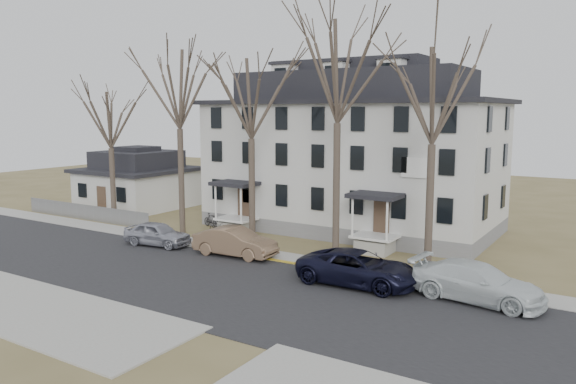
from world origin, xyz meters
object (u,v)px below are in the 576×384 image
Objects in this scene: bicycle_right at (211,221)px; small_house at (138,182)px; car_white at (477,283)px; tree_far_left at (179,83)px; car_tan at (235,243)px; car_navy at (359,269)px; tree_mid_right at (434,89)px; bicycle_left at (216,229)px; tree_bungalow at (110,116)px; tree_mid_left at (251,93)px; tree_center at (338,64)px; car_silver at (157,234)px; boarding_house at (352,154)px.

small_house is at bearing 85.18° from bicycle_right.
tree_far_left is at bearing 86.58° from car_white.
car_white is at bearing -94.54° from bicycle_right.
car_navy is at bearing -101.71° from car_tan.
tree_mid_right reaches higher than bicycle_left.
car_navy is 5.54m from car_white.
car_tan reaches higher than bicycle_left.
tree_bungalow reaches higher than bicycle_right.
tree_mid_left reaches higher than small_house.
bicycle_left is (-3.82, 1.00, -9.20)m from tree_mid_left.
car_silver is at bearing -161.81° from tree_center.
tree_center is 14.03m from car_white.
tree_mid_left is 1.00× the size of tree_mid_right.
small_house is 0.81× the size of tree_bungalow.
tree_far_left is 10.23m from bicycle_left.
tree_far_left is at bearing 0.00° from tree_bungalow.
tree_mid_left reaches higher than boarding_house.
car_navy is at bearing -99.83° from car_silver.
tree_far_left is 23.25m from car_white.
boarding_house is 10.39m from tree_center.
car_white is (8.93, -3.53, -10.23)m from tree_center.
tree_far_left is 10.21m from bicycle_right.
car_tan is (5.75, 0.56, 0.08)m from car_silver.
car_navy is at bearing -15.18° from tree_far_left.
tree_mid_left is at bearing 0.00° from tree_far_left.
car_tan is 14.02m from car_white.
bicycle_right is (-5.68, 2.71, -9.10)m from tree_mid_left.
tree_mid_right reaches higher than car_silver.
boarding_house is 4.10× the size of car_tan.
tree_mid_right is at bearing 0.00° from tree_mid_left.
car_tan is (6.92, -3.00, -9.51)m from tree_far_left.
tree_mid_left is 8.30× the size of bicycle_left.
small_house is 0.59× the size of tree_center.
small_house is at bearing 167.73° from tree_mid_right.
car_navy is at bearing -102.24° from bicycle_right.
car_white is (11.93, -11.68, -4.52)m from boarding_house.
tree_bungalow is (-13.00, 0.00, -1.48)m from tree_mid_left.
bicycle_left is at bearing 66.94° from car_navy.
tree_bungalow is at bearing 77.75° from car_navy.
small_house is at bearing 43.95° from car_silver.
small_house reaches higher than car_silver.
bicycle_right is (7.32, 2.71, -7.61)m from tree_bungalow.
small_house is 19.53m from tree_mid_left.
tree_mid_right is at bearing -43.81° from boarding_house.
tree_mid_left is 0.87× the size of tree_center.
car_silver is at bearing -160.02° from bicycle_right.
small_house is 1.45× the size of car_navy.
tree_center is 14.54m from bicycle_left.
bicycle_left is at bearing 45.97° from car_tan.
tree_center is 9.58× the size of bicycle_left.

